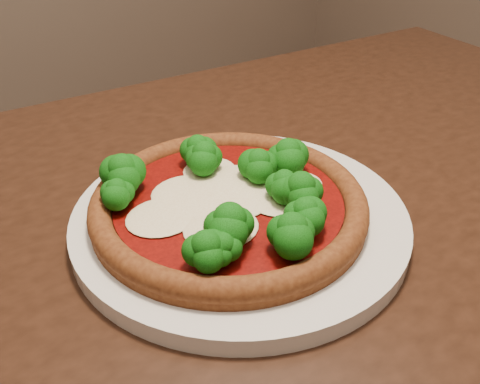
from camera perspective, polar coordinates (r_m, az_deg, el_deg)
dining_table at (r=0.60m, az=3.90°, el=-10.45°), size 1.36×0.98×0.75m
plate at (r=0.53m, az=-0.00°, el=-2.79°), size 0.33×0.33×0.02m
pizza at (r=0.51m, az=-1.06°, el=-0.80°), size 0.27×0.27×0.06m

